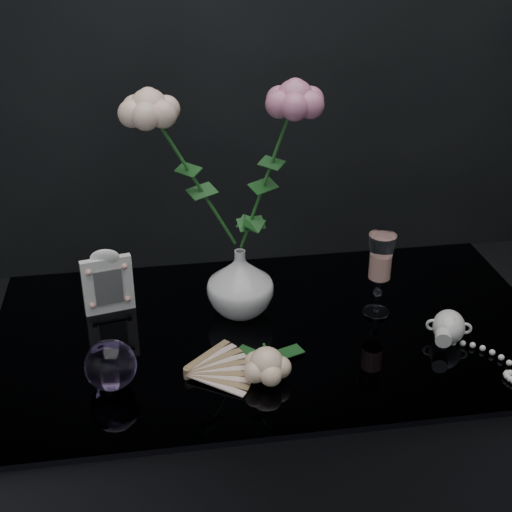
{
  "coord_description": "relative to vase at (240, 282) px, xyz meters",
  "views": [
    {
      "loc": [
        -0.21,
        -1.07,
        1.52
      ],
      "look_at": [
        -0.03,
        0.05,
        0.92
      ],
      "focal_mm": 50.0,
      "sensor_mm": 36.0,
      "label": 1
    }
  ],
  "objects": [
    {
      "name": "vase",
      "position": [
        0.0,
        0.0,
        0.0
      ],
      "size": [
        0.14,
        0.14,
        0.14
      ],
      "primitive_type": "imported",
      "rotation": [
        0.0,
        0.0,
        -0.05
      ],
      "color": "white",
      "rests_on": "table"
    },
    {
      "name": "wine_glass",
      "position": [
        0.26,
        -0.05,
        0.02
      ],
      "size": [
        0.05,
        0.05,
        0.17
      ],
      "primitive_type": null,
      "rotation": [
        0.0,
        0.0,
        0.02
      ],
      "color": "white",
      "rests_on": "table"
    },
    {
      "name": "loose_rose",
      "position": [
        0.01,
        -0.22,
        -0.04
      ],
      "size": [
        0.17,
        0.2,
        0.06
      ],
      "primitive_type": null,
      "rotation": [
        0.0,
        0.0,
        -0.17
      ],
      "color": "#FFCCA4",
      "rests_on": "table"
    },
    {
      "name": "paper_fan",
      "position": [
        -0.12,
        -0.2,
        -0.06
      ],
      "size": [
        0.25,
        0.21,
        0.02
      ],
      "primitive_type": null,
      "rotation": [
        0.0,
        0.0,
        -0.19
      ],
      "color": "beige",
      "rests_on": "table"
    },
    {
      "name": "paperweight",
      "position": [
        -0.25,
        -0.2,
        -0.02
      ],
      "size": [
        0.11,
        0.11,
        0.09
      ],
      "primitive_type": null,
      "rotation": [
        0.0,
        0.0,
        0.28
      ],
      "color": "#A079C6",
      "rests_on": "table"
    },
    {
      "name": "picture_frame",
      "position": [
        -0.25,
        0.05,
        0.0
      ],
      "size": [
        0.12,
        0.1,
        0.14
      ],
      "primitive_type": null,
      "rotation": [
        0.0,
        0.0,
        0.21
      ],
      "color": "white",
      "rests_on": "table"
    },
    {
      "name": "pearl_jar",
      "position": [
        0.37,
        -0.15,
        -0.04
      ],
      "size": [
        0.27,
        0.27,
        0.06
      ],
      "primitive_type": null,
      "rotation": [
        0.0,
        0.0,
        -0.35
      ],
      "color": "silver",
      "rests_on": "table"
    },
    {
      "name": "table",
      "position": [
        0.05,
        -0.07,
        -0.45
      ],
      "size": [
        1.05,
        0.58,
        0.76
      ],
      "color": "black",
      "rests_on": "ground"
    },
    {
      "name": "roses",
      "position": [
        -0.02,
        -0.01,
        0.26
      ],
      "size": [
        0.34,
        0.12,
        0.38
      ],
      "color": "beige",
      "rests_on": "vase"
    }
  ]
}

